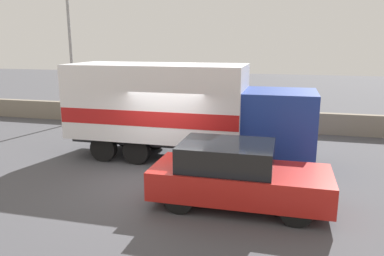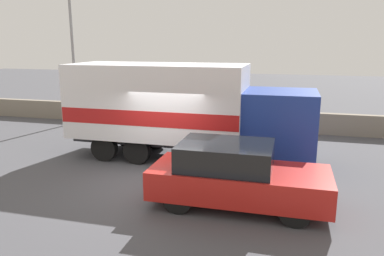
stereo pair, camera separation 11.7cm
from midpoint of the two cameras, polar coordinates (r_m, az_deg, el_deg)
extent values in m
plane|color=#47474C|center=(11.22, -6.22, -8.25)|extent=(80.00, 80.00, 0.00)
cube|color=gray|center=(18.12, 2.12, 1.59)|extent=(60.00, 0.35, 0.95)
cylinder|color=gray|center=(19.80, -18.04, 9.49)|extent=(0.14, 0.14, 6.13)
cube|color=navy|center=(12.53, 12.87, 0.75)|extent=(2.28, 2.24, 2.11)
cube|color=black|center=(12.48, 18.11, 2.35)|extent=(0.06, 1.90, 0.93)
cube|color=#2D2D33|center=(13.47, -5.39, -1.61)|extent=(6.09, 1.38, 0.25)
cube|color=white|center=(13.19, -5.51, 4.22)|extent=(6.09, 2.51, 2.52)
cube|color=red|center=(13.26, -5.48, 2.43)|extent=(6.06, 2.53, 0.50)
cylinder|color=black|center=(13.69, 12.78, -2.57)|extent=(0.91, 0.28, 0.91)
cylinder|color=black|center=(11.87, 12.49, -4.96)|extent=(0.91, 0.28, 0.91)
cylinder|color=black|center=(14.99, -10.20, -1.11)|extent=(0.91, 0.28, 0.91)
cylinder|color=black|center=(13.35, -13.55, -3.02)|extent=(0.91, 0.28, 0.91)
cylinder|color=black|center=(14.54, -5.82, -1.41)|extent=(0.91, 0.28, 0.91)
cylinder|color=black|center=(12.84, -8.71, -3.44)|extent=(0.91, 0.28, 0.91)
cube|color=#B21E19|center=(9.53, 6.98, -8.16)|extent=(4.40, 1.86, 0.72)
cube|color=black|center=(9.36, 4.95, -4.16)|extent=(2.29, 1.71, 0.63)
cylinder|color=black|center=(10.33, 15.15, -8.43)|extent=(0.72, 0.20, 0.72)
cylinder|color=black|center=(8.84, 15.24, -12.18)|extent=(0.72, 0.20, 0.72)
cylinder|color=black|center=(10.60, 0.13, -7.39)|extent=(0.72, 0.20, 0.72)
cylinder|color=black|center=(9.16, -2.39, -10.79)|extent=(0.72, 0.20, 0.72)
camera|label=1|loc=(0.06, -90.30, -0.07)|focal=35.00mm
camera|label=2|loc=(0.06, 89.70, 0.07)|focal=35.00mm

